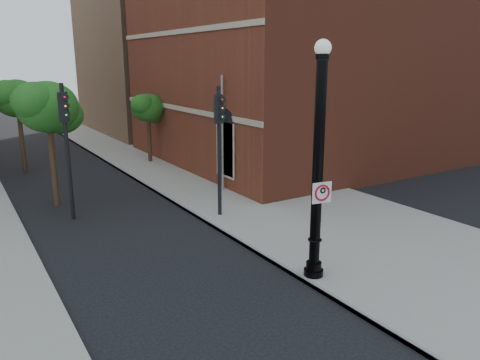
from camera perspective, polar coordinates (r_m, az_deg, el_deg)
ground at (r=12.71m, az=-0.48°, el=-14.01°), size 120.00×120.00×0.00m
sidewalk_right at (r=23.61m, az=-0.77°, el=-0.31°), size 8.00×60.00×0.12m
curb_edge at (r=21.90m, az=-9.64°, el=-1.67°), size 0.10×60.00×0.14m
brick_wall_building at (r=32.11m, az=11.20°, el=14.49°), size 22.30×16.30×12.50m
bg_building_tan_b at (r=45.18m, az=-3.21°, el=15.55°), size 22.00×14.00×14.00m
lamppost at (r=12.74m, az=9.43°, el=0.52°), size 0.56×0.56×6.57m
no_parking_sign at (r=12.75m, az=9.96°, el=-1.51°), size 0.58×0.14×0.58m
traffic_signal_left at (r=18.78m, az=-20.49°, el=5.80°), size 0.41×0.46×5.24m
traffic_signal_right at (r=17.82m, az=-2.55°, el=6.01°), size 0.39×0.45×5.13m
utility_pole at (r=21.63m, az=-2.15°, el=5.49°), size 0.11×0.11×5.42m
street_tree_a at (r=20.86m, az=-22.33°, el=8.09°), size 2.91×2.63×5.25m
street_tree_b at (r=28.24m, az=-25.47°, el=8.85°), size 2.82×2.55×5.07m
street_tree_c at (r=28.47m, az=-11.14°, el=8.53°), size 2.31×2.09×4.17m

